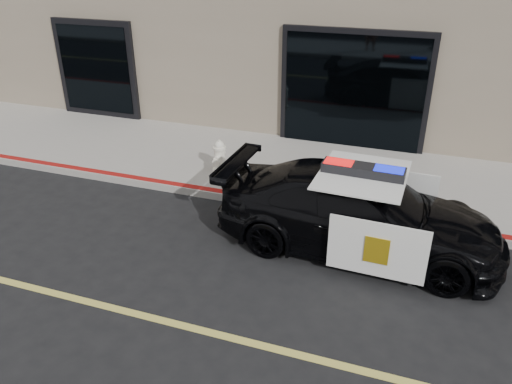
% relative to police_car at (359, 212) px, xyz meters
% --- Properties ---
extents(ground, '(120.00, 120.00, 0.00)m').
position_rel_police_car_xyz_m(ground, '(0.14, -2.67, -0.67)').
color(ground, black).
rests_on(ground, ground).
extents(sidewalk_n, '(60.00, 3.50, 0.15)m').
position_rel_police_car_xyz_m(sidewalk_n, '(0.14, 2.58, -0.60)').
color(sidewalk_n, gray).
rests_on(sidewalk_n, ground).
extents(police_car, '(2.29, 4.72, 1.50)m').
position_rel_police_car_xyz_m(police_car, '(0.00, 0.00, 0.00)').
color(police_car, black).
rests_on(police_car, ground).
extents(fire_hydrant, '(0.33, 0.45, 0.72)m').
position_rel_police_car_xyz_m(fire_hydrant, '(-3.20, 1.76, -0.19)').
color(fire_hydrant, white).
rests_on(fire_hydrant, sidewalk_n).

